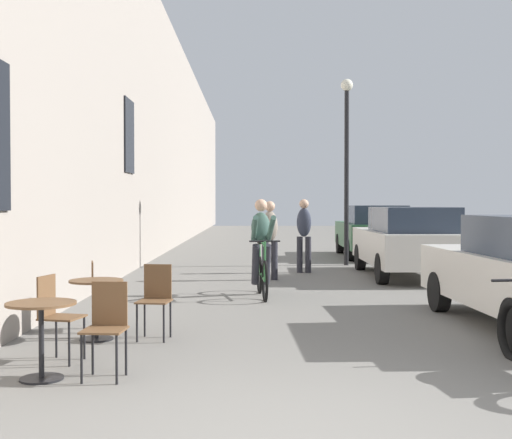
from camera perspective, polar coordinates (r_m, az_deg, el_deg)
building_facade_left at (r=18.85m, az=-9.97°, el=8.62°), size 0.54×68.00×8.03m
cafe_table_near at (r=6.54m, az=-17.91°, el=-8.48°), size 0.64×0.64×0.72m
cafe_chair_near_toward_street at (r=7.22m, az=-16.79°, el=-7.56°), size 0.46×0.46×0.89m
cafe_chair_near_toward_wall at (r=6.46m, az=-12.68°, el=-8.60°), size 0.41×0.41×0.89m
cafe_table_mid at (r=8.23m, az=-13.52°, el=-6.42°), size 0.64×0.64×0.72m
cafe_chair_mid_toward_street at (r=8.17m, az=-8.60°, el=-6.48°), size 0.42×0.42×0.89m
cafe_chair_mid_toward_wall at (r=8.80m, az=-13.14°, el=-5.94°), size 0.46×0.46×0.89m
cyclist_on_bicycle at (r=11.73m, az=0.47°, el=-2.64°), size 0.52×1.76×1.74m
pedestrian_near at (r=14.16m, az=1.20°, el=-1.39°), size 0.38×0.30×1.68m
pedestrian_mid at (r=15.68m, az=4.13°, el=-1.01°), size 0.36×0.27×1.73m
street_lamp at (r=17.76m, az=7.77°, el=6.14°), size 0.32×0.32×4.90m
parked_car_second at (r=15.12m, az=12.90°, el=-1.79°), size 1.88×4.38×1.55m
parked_car_third at (r=20.43m, az=10.00°, el=-0.93°), size 1.96×4.46×1.57m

